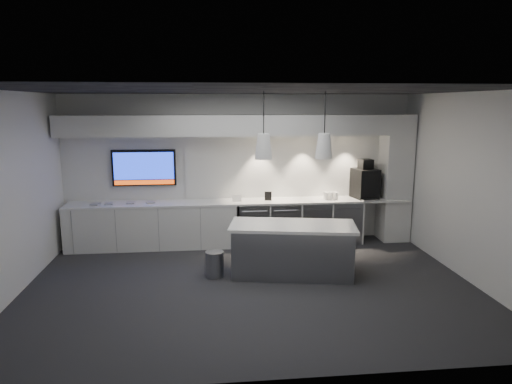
{
  "coord_description": "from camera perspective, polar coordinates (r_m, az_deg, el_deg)",
  "views": [
    {
      "loc": [
        -0.64,
        -6.72,
        2.82
      ],
      "look_at": [
        0.2,
        1.1,
        1.29
      ],
      "focal_mm": 32.0,
      "sensor_mm": 36.0,
      "label": 1
    }
  ],
  "objects": [
    {
      "name": "wall_left",
      "position": [
        7.42,
        -28.66,
        -0.56
      ],
      "size": [
        0.0,
        7.0,
        7.0
      ],
      "primitive_type": "plane",
      "rotation": [
        1.57,
        0.0,
        1.57
      ],
      "color": "white",
      "rests_on": "floor"
    },
    {
      "name": "column",
      "position": [
        9.83,
        16.99,
        1.66
      ],
      "size": [
        0.55,
        0.55,
        2.6
      ],
      "primitive_type": "cube",
      "color": "white",
      "rests_on": "floor"
    },
    {
      "name": "wall_right",
      "position": [
        8.0,
        25.16,
        0.49
      ],
      "size": [
        0.0,
        7.0,
        7.0
      ],
      "primitive_type": "plane",
      "rotation": [
        1.57,
        0.0,
        -1.57
      ],
      "color": "white",
      "rests_on": "floor"
    },
    {
      "name": "pendant_left",
      "position": [
        7.21,
        0.95,
        5.74
      ],
      "size": [
        0.28,
        0.28,
        1.1
      ],
      "color": "white",
      "rests_on": "ceiling"
    },
    {
      "name": "fridge_unit_a",
      "position": [
        9.25,
        -0.38,
        -3.96
      ],
      "size": [
        0.6,
        0.61,
        0.85
      ],
      "primitive_type": "cube",
      "color": "gray",
      "rests_on": "floor"
    },
    {
      "name": "wall_front",
      "position": [
        4.47,
        2.39,
        -6.13
      ],
      "size": [
        7.0,
        0.0,
        7.0
      ],
      "primitive_type": "plane",
      "rotation": [
        -1.57,
        0.0,
        0.0
      ],
      "color": "white",
      "rests_on": "floor"
    },
    {
      "name": "floor",
      "position": [
        7.31,
        -0.63,
        -11.63
      ],
      "size": [
        7.0,
        7.0,
        0.0
      ],
      "primitive_type": "plane",
      "color": "#28282A",
      "rests_on": "ground"
    },
    {
      "name": "tray_c",
      "position": [
        9.21,
        -15.39,
        -1.32
      ],
      "size": [
        0.17,
        0.17,
        0.02
      ],
      "primitive_type": "cube",
      "rotation": [
        0.0,
        0.0,
        0.04
      ],
      "color": "#959595",
      "rests_on": "back_counter"
    },
    {
      "name": "coffee_machine",
      "position": [
        9.61,
        13.46,
        1.21
      ],
      "size": [
        0.52,
        0.67,
        0.8
      ],
      "rotation": [
        0.0,
        0.0,
        0.17
      ],
      "color": "black",
      "rests_on": "back_counter"
    },
    {
      "name": "ceiling",
      "position": [
        6.75,
        -0.69,
        12.58
      ],
      "size": [
        7.0,
        7.0,
        0.0
      ],
      "primitive_type": "plane",
      "rotation": [
        3.14,
        0.0,
        0.0
      ],
      "color": "black",
      "rests_on": "wall_back"
    },
    {
      "name": "fridge_unit_c",
      "position": [
        9.46,
        7.26,
        -3.72
      ],
      "size": [
        0.6,
        0.61,
        0.85
      ],
      "primitive_type": "cube",
      "color": "gray",
      "rests_on": "floor"
    },
    {
      "name": "wall_back",
      "position": [
        9.33,
        -2.11,
        2.9
      ],
      "size": [
        7.0,
        0.0,
        7.0
      ],
      "primitive_type": "plane",
      "rotation": [
        1.57,
        0.0,
        0.0
      ],
      "color": "white",
      "rests_on": "floor"
    },
    {
      "name": "sign_black",
      "position": [
        9.14,
        1.52,
        -0.51
      ],
      "size": [
        0.14,
        0.04,
        0.18
      ],
      "primitive_type": "cube",
      "rotation": [
        0.0,
        0.0,
        -0.18
      ],
      "color": "black",
      "rests_on": "back_counter"
    },
    {
      "name": "island",
      "position": [
        7.64,
        4.57,
        -7.16
      ],
      "size": [
        2.17,
        1.24,
        0.87
      ],
      "rotation": [
        0.0,
        0.0,
        -0.18
      ],
      "color": "gray",
      "rests_on": "floor"
    },
    {
      "name": "tray_d",
      "position": [
        9.16,
        -13.07,
        -1.27
      ],
      "size": [
        0.2,
        0.2,
        0.02
      ],
      "primitive_type": "cube",
      "rotation": [
        0.0,
        0.0,
        0.29
      ],
      "color": "#959595",
      "rests_on": "back_counter"
    },
    {
      "name": "back_counter",
      "position": [
        9.12,
        -1.94,
        -1.24
      ],
      "size": [
        6.8,
        0.65,
        0.04
      ],
      "primitive_type": "cube",
      "color": "white",
      "rests_on": "left_base_cabinets"
    },
    {
      "name": "fridge_unit_b",
      "position": [
        9.33,
        3.48,
        -3.85
      ],
      "size": [
        0.6,
        0.61,
        0.85
      ],
      "primitive_type": "cube",
      "color": "gray",
      "rests_on": "floor"
    },
    {
      "name": "cup_cluster",
      "position": [
        9.36,
        9.33,
        -0.47
      ],
      "size": [
        0.28,
        0.18,
        0.15
      ],
      "primitive_type": null,
      "color": "white",
      "rests_on": "back_counter"
    },
    {
      "name": "sign_white",
      "position": [
        9.05,
        -2.41,
        -0.77
      ],
      "size": [
        0.18,
        0.03,
        0.14
      ],
      "primitive_type": "cube",
      "rotation": [
        0.0,
        0.0,
        0.03
      ],
      "color": "white",
      "rests_on": "back_counter"
    },
    {
      "name": "tray_a",
      "position": [
        9.29,
        -19.44,
        -1.45
      ],
      "size": [
        0.19,
        0.19,
        0.02
      ],
      "primitive_type": "cube",
      "rotation": [
        0.0,
        0.0,
        -0.22
      ],
      "color": "#959595",
      "rests_on": "back_counter"
    },
    {
      "name": "fridge_unit_d",
      "position": [
        9.62,
        10.92,
        -3.58
      ],
      "size": [
        0.6,
        0.61,
        0.85
      ],
      "primitive_type": "cube",
      "color": "gray",
      "rests_on": "floor"
    },
    {
      "name": "tray_b",
      "position": [
        9.25,
        -17.89,
        -1.4
      ],
      "size": [
        0.17,
        0.17,
        0.02
      ],
      "primitive_type": "cube",
      "rotation": [
        0.0,
        0.0,
        0.05
      ],
      "color": "#959595",
      "rests_on": "back_counter"
    },
    {
      "name": "soffit",
      "position": [
        8.95,
        -2.02,
        8.34
      ],
      "size": [
        6.9,
        0.6,
        0.4
      ],
      "primitive_type": "cube",
      "color": "white",
      "rests_on": "wall_back"
    },
    {
      "name": "pendant_right",
      "position": [
        7.4,
        8.51,
        5.75
      ],
      "size": [
        0.28,
        0.28,
        1.1
      ],
      "color": "white",
      "rests_on": "ceiling"
    },
    {
      "name": "wall_tv",
      "position": [
        9.34,
        -13.82,
        2.96
      ],
      "size": [
        1.25,
        0.07,
        0.72
      ],
      "color": "black",
      "rests_on": "wall_back"
    },
    {
      "name": "backsplash",
      "position": [
        9.47,
        5.17,
        3.28
      ],
      "size": [
        4.6,
        0.03,
        1.3
      ],
      "primitive_type": "cube",
      "color": "white",
      "rests_on": "wall_back"
    },
    {
      "name": "left_base_cabinets",
      "position": [
        9.28,
        -12.8,
        -4.17
      ],
      "size": [
        3.3,
        0.63,
        0.86
      ],
      "primitive_type": "cube",
      "color": "white",
      "rests_on": "floor"
    },
    {
      "name": "bin",
      "position": [
        7.63,
        -5.19,
        -8.96
      ],
      "size": [
        0.38,
        0.38,
        0.43
      ],
      "primitive_type": "cylinder",
      "rotation": [
        0.0,
        0.0,
        -0.29
      ],
      "color": "gray",
      "rests_on": "floor"
    }
  ]
}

